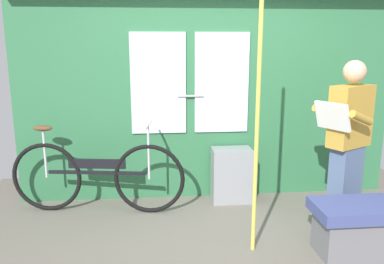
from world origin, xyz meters
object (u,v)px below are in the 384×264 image
bicycle_near_door (97,176)px  handrail_pole (257,121)px  trash_bin_by_wall (231,175)px  bench_seat_corner (355,227)px  passenger_reading_newspaper (348,140)px

bicycle_near_door → handrail_pole: 1.87m
trash_bin_by_wall → bench_seat_corner: size_ratio=0.87×
passenger_reading_newspaper → bench_seat_corner: passenger_reading_newspaper is taller
passenger_reading_newspaper → trash_bin_by_wall: passenger_reading_newspaper is taller
passenger_reading_newspaper → bicycle_near_door: bearing=-40.1°
passenger_reading_newspaper → bench_seat_corner: (-0.19, -0.60, -0.60)m
trash_bin_by_wall → bench_seat_corner: 1.49m
trash_bin_by_wall → bench_seat_corner: bearing=-57.1°
passenger_reading_newspaper → handrail_pole: (-1.02, -0.45, 0.29)m
passenger_reading_newspaper → handrail_pole: handrail_pole is taller
trash_bin_by_wall → handrail_pole: bearing=-91.0°
trash_bin_by_wall → passenger_reading_newspaper: bearing=-33.0°
passenger_reading_newspaper → handrail_pole: size_ratio=0.70×
handrail_pole → bench_seat_corner: bearing=-10.4°
handrail_pole → bench_seat_corner: 1.23m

